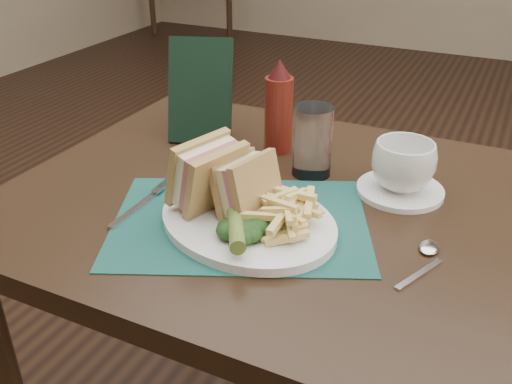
% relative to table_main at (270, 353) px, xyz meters
% --- Properties ---
extents(floor, '(7.00, 7.00, 0.00)m').
position_rel_table_main_xyz_m(floor, '(0.00, 0.50, -0.38)').
color(floor, black).
rests_on(floor, ground).
extents(wall_back, '(6.00, 0.00, 6.00)m').
position_rel_table_main_xyz_m(wall_back, '(0.00, 4.00, -0.38)').
color(wall_back, tan).
rests_on(wall_back, ground).
extents(table_main, '(0.90, 0.75, 0.75)m').
position_rel_table_main_xyz_m(table_main, '(0.00, 0.00, 0.00)').
color(table_main, black).
rests_on(table_main, ground).
extents(placemat, '(0.48, 0.42, 0.00)m').
position_rel_table_main_xyz_m(placemat, '(-0.01, -0.11, 0.38)').
color(placemat, '#174A43').
rests_on(placemat, table_main).
extents(plate, '(0.36, 0.32, 0.01)m').
position_rel_table_main_xyz_m(plate, '(0.01, -0.12, 0.38)').
color(plate, white).
rests_on(plate, placemat).
extents(sandwich_half_a, '(0.11, 0.13, 0.12)m').
position_rel_table_main_xyz_m(sandwich_half_a, '(-0.09, -0.10, 0.45)').
color(sandwich_half_a, tan).
rests_on(sandwich_half_a, plate).
extents(sandwich_half_b, '(0.10, 0.11, 0.10)m').
position_rel_table_main_xyz_m(sandwich_half_b, '(-0.02, -0.10, 0.44)').
color(sandwich_half_b, tan).
rests_on(sandwich_half_b, plate).
extents(kale_garnish, '(0.11, 0.08, 0.03)m').
position_rel_table_main_xyz_m(kale_garnish, '(0.01, -0.16, 0.41)').
color(kale_garnish, '#153312').
rests_on(kale_garnish, plate).
extents(pickle_spear, '(0.08, 0.12, 0.03)m').
position_rel_table_main_xyz_m(pickle_spear, '(0.02, -0.18, 0.41)').
color(pickle_spear, '#516E2A').
rests_on(pickle_spear, plate).
extents(fries_pile, '(0.18, 0.20, 0.05)m').
position_rel_table_main_xyz_m(fries_pile, '(0.07, -0.11, 0.42)').
color(fries_pile, '#F3D679').
rests_on(fries_pile, plate).
extents(fork, '(0.03, 0.17, 0.01)m').
position_rel_table_main_xyz_m(fork, '(-0.18, -0.13, 0.38)').
color(fork, silver).
rests_on(fork, placemat).
extents(spoon, '(0.09, 0.15, 0.01)m').
position_rel_table_main_xyz_m(spoon, '(0.28, -0.10, 0.38)').
color(spoon, silver).
rests_on(spoon, table_main).
extents(saucer, '(0.17, 0.17, 0.01)m').
position_rel_table_main_xyz_m(saucer, '(0.20, 0.10, 0.38)').
color(saucer, white).
rests_on(saucer, table_main).
extents(coffee_cup, '(0.15, 0.15, 0.09)m').
position_rel_table_main_xyz_m(coffee_cup, '(0.20, 0.10, 0.43)').
color(coffee_cup, white).
rests_on(coffee_cup, saucer).
extents(drinking_glass, '(0.09, 0.09, 0.13)m').
position_rel_table_main_xyz_m(drinking_glass, '(0.03, 0.10, 0.44)').
color(drinking_glass, white).
rests_on(drinking_glass, table_main).
extents(ketchup_bottle, '(0.07, 0.07, 0.19)m').
position_rel_table_main_xyz_m(ketchup_bottle, '(-0.07, 0.17, 0.47)').
color(ketchup_bottle, '#5C180F').
rests_on(ketchup_bottle, table_main).
extents(check_presenter, '(0.15, 0.12, 0.21)m').
position_rel_table_main_xyz_m(check_presenter, '(-0.23, 0.16, 0.48)').
color(check_presenter, black).
rests_on(check_presenter, table_main).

